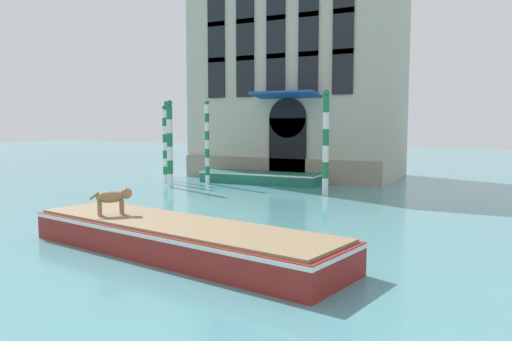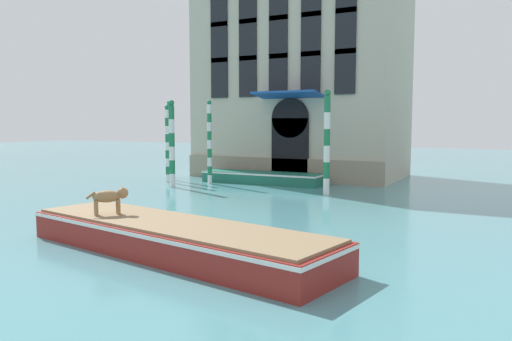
{
  "view_description": "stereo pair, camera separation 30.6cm",
  "coord_description": "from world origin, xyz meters",
  "px_view_note": "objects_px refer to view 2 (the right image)",
  "views": [
    {
      "loc": [
        10.34,
        -1.94,
        2.84
      ],
      "look_at": [
        2.35,
        13.76,
        1.2
      ],
      "focal_mm": 35.0,
      "sensor_mm": 36.0,
      "label": 1
    },
    {
      "loc": [
        10.61,
        -1.8,
        2.84
      ],
      "look_at": [
        2.35,
        13.76,
        1.2
      ],
      "focal_mm": 35.0,
      "sensor_mm": 36.0,
      "label": 2
    }
  ],
  "objects_px": {
    "mooring_pole_4": "(209,142)",
    "dog_on_deck": "(110,197)",
    "mooring_pole_0": "(327,142)",
    "mooring_pole_2": "(169,140)",
    "boat_foreground": "(173,237)",
    "boat_moored_near_palazzo": "(262,177)",
    "mooring_pole_1": "(168,143)",
    "mooring_pole_3": "(172,143)"
  },
  "relations": [
    {
      "from": "mooring_pole_0",
      "to": "mooring_pole_4",
      "type": "distance_m",
      "value": 6.29
    },
    {
      "from": "boat_foreground",
      "to": "dog_on_deck",
      "type": "xyz_separation_m",
      "value": [
        -1.89,
        0.05,
        0.75
      ]
    },
    {
      "from": "mooring_pole_1",
      "to": "mooring_pole_2",
      "type": "height_order",
      "value": "mooring_pole_2"
    },
    {
      "from": "dog_on_deck",
      "to": "mooring_pole_0",
      "type": "height_order",
      "value": "mooring_pole_0"
    },
    {
      "from": "mooring_pole_4",
      "to": "dog_on_deck",
      "type": "bearing_deg",
      "value": -67.97
    },
    {
      "from": "boat_moored_near_palazzo",
      "to": "mooring_pole_0",
      "type": "relative_size",
      "value": 1.42
    },
    {
      "from": "boat_foreground",
      "to": "mooring_pole_2",
      "type": "relative_size",
      "value": 2.04
    },
    {
      "from": "mooring_pole_4",
      "to": "boat_foreground",
      "type": "bearing_deg",
      "value": -60.26
    },
    {
      "from": "mooring_pole_2",
      "to": "boat_moored_near_palazzo",
      "type": "bearing_deg",
      "value": 8.8
    },
    {
      "from": "mooring_pole_1",
      "to": "mooring_pole_4",
      "type": "height_order",
      "value": "mooring_pole_4"
    },
    {
      "from": "dog_on_deck",
      "to": "mooring_pole_0",
      "type": "xyz_separation_m",
      "value": [
        1.7,
        10.24,
        1.0
      ]
    },
    {
      "from": "boat_moored_near_palazzo",
      "to": "mooring_pole_3",
      "type": "relative_size",
      "value": 1.52
    },
    {
      "from": "mooring_pole_4",
      "to": "mooring_pole_2",
      "type": "bearing_deg",
      "value": 170.1
    },
    {
      "from": "mooring_pole_4",
      "to": "boat_moored_near_palazzo",
      "type": "bearing_deg",
      "value": 29.76
    },
    {
      "from": "mooring_pole_1",
      "to": "mooring_pole_2",
      "type": "relative_size",
      "value": 0.94
    },
    {
      "from": "mooring_pole_3",
      "to": "mooring_pole_0",
      "type": "bearing_deg",
      "value": 7.77
    },
    {
      "from": "boat_foreground",
      "to": "mooring_pole_1",
      "type": "bearing_deg",
      "value": 138.41
    },
    {
      "from": "dog_on_deck",
      "to": "mooring_pole_4",
      "type": "height_order",
      "value": "mooring_pole_4"
    },
    {
      "from": "boat_foreground",
      "to": "dog_on_deck",
      "type": "relative_size",
      "value": 10.29
    },
    {
      "from": "mooring_pole_2",
      "to": "mooring_pole_3",
      "type": "height_order",
      "value": "mooring_pole_2"
    },
    {
      "from": "mooring_pole_0",
      "to": "mooring_pole_2",
      "type": "height_order",
      "value": "mooring_pole_0"
    },
    {
      "from": "mooring_pole_0",
      "to": "dog_on_deck",
      "type": "bearing_deg",
      "value": -99.4
    },
    {
      "from": "mooring_pole_0",
      "to": "boat_foreground",
      "type": "bearing_deg",
      "value": -88.93
    },
    {
      "from": "mooring_pole_0",
      "to": "mooring_pole_1",
      "type": "height_order",
      "value": "mooring_pole_0"
    },
    {
      "from": "mooring_pole_3",
      "to": "mooring_pole_4",
      "type": "height_order",
      "value": "mooring_pole_4"
    },
    {
      "from": "mooring_pole_3",
      "to": "boat_foreground",
      "type": "bearing_deg",
      "value": -52.42
    },
    {
      "from": "dog_on_deck",
      "to": "mooring_pole_0",
      "type": "distance_m",
      "value": 10.42
    },
    {
      "from": "dog_on_deck",
      "to": "boat_moored_near_palazzo",
      "type": "relative_size",
      "value": 0.13
    },
    {
      "from": "mooring_pole_0",
      "to": "mooring_pole_4",
      "type": "height_order",
      "value": "mooring_pole_0"
    },
    {
      "from": "mooring_pole_2",
      "to": "mooring_pole_3",
      "type": "relative_size",
      "value": 1.03
    },
    {
      "from": "mooring_pole_2",
      "to": "mooring_pole_1",
      "type": "bearing_deg",
      "value": -55.93
    },
    {
      "from": "boat_moored_near_palazzo",
      "to": "mooring_pole_0",
      "type": "distance_m",
      "value": 4.95
    },
    {
      "from": "mooring_pole_2",
      "to": "mooring_pole_4",
      "type": "bearing_deg",
      "value": -9.9
    },
    {
      "from": "boat_foreground",
      "to": "mooring_pole_0",
      "type": "distance_m",
      "value": 10.43
    },
    {
      "from": "mooring_pole_2",
      "to": "mooring_pole_3",
      "type": "distance_m",
      "value": 3.09
    },
    {
      "from": "boat_moored_near_palazzo",
      "to": "mooring_pole_2",
      "type": "bearing_deg",
      "value": -171.98
    },
    {
      "from": "mooring_pole_0",
      "to": "mooring_pole_3",
      "type": "bearing_deg",
      "value": -172.23
    },
    {
      "from": "dog_on_deck",
      "to": "mooring_pole_4",
      "type": "distance_m",
      "value": 12.09
    },
    {
      "from": "mooring_pole_1",
      "to": "mooring_pole_4",
      "type": "relative_size",
      "value": 0.95
    },
    {
      "from": "mooring_pole_1",
      "to": "mooring_pole_2",
      "type": "xyz_separation_m",
      "value": [
        -0.65,
        0.96,
        0.12
      ]
    },
    {
      "from": "boat_foreground",
      "to": "mooring_pole_0",
      "type": "xyz_separation_m",
      "value": [
        -0.19,
        10.28,
        1.75
      ]
    },
    {
      "from": "mooring_pole_3",
      "to": "dog_on_deck",
      "type": "bearing_deg",
      "value": -60.32
    }
  ]
}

